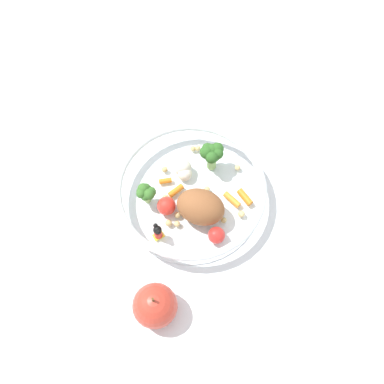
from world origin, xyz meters
TOP-DOWN VIEW (x-y plane):
  - ground_plane at (0.00, 0.00)m, footprint 2.40×2.40m
  - food_container at (0.02, 0.00)m, footprint 0.26×0.26m
  - loose_apple at (0.21, -0.06)m, footprint 0.07×0.07m

SIDE VIEW (x-z plane):
  - ground_plane at x=0.00m, z-range 0.00..0.00m
  - food_container at x=0.02m, z-range 0.00..0.06m
  - loose_apple at x=0.21m, z-range -0.01..0.07m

